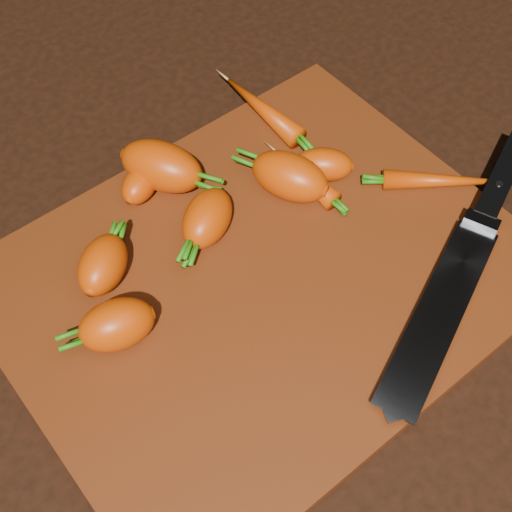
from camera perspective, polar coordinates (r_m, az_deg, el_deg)
ground at (r=0.72m, az=0.50°, el=-2.11°), size 2.00×2.00×0.01m
cutting_board at (r=0.71m, az=0.51°, el=-1.63°), size 0.50×0.40×0.01m
carrot_0 at (r=0.70m, az=-12.17°, el=-0.69°), size 0.08×0.08×0.04m
carrot_1 at (r=0.66m, az=-11.08°, el=-5.42°), size 0.08×0.07×0.05m
carrot_2 at (r=0.76m, az=-7.56°, el=7.13°), size 0.09×0.11×0.05m
carrot_3 at (r=0.75m, az=2.71°, el=6.37°), size 0.08×0.10×0.05m
carrot_4 at (r=0.72m, az=-3.92°, el=3.05°), size 0.09×0.08×0.05m
carrot_5 at (r=0.76m, az=-9.29°, el=5.69°), size 0.06×0.06×0.03m
carrot_6 at (r=0.77m, az=5.43°, el=7.28°), size 0.07×0.07×0.04m
carrot_7 at (r=0.84m, az=0.49°, el=11.73°), size 0.03×0.13×0.03m
carrot_8 at (r=0.79m, az=14.75°, el=5.85°), size 0.11×0.10×0.02m
carrot_9 at (r=0.77m, az=4.01°, el=6.29°), size 0.02×0.09×0.02m
knife at (r=0.70m, az=15.07°, el=-3.07°), size 0.36×0.17×0.02m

